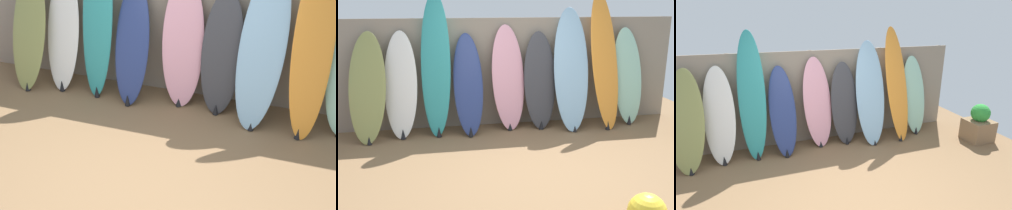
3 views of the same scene
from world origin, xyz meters
The scene contains 10 objects.
ground centered at (0.00, 0.00, 0.00)m, with size 7.68×7.68×0.00m, color brown.
fence_back centered at (0.00, 2.01, 0.90)m, with size 6.08×0.11×1.80m.
surfboard_olive_0 centered at (-2.12, 1.58, 0.81)m, with size 0.62×0.66×1.63m.
surfboard_white_1 centered at (-1.65, 1.68, 0.80)m, with size 0.54×0.55×1.63m.
surfboard_teal_2 centered at (-1.10, 1.68, 1.09)m, with size 0.51×0.55×2.20m.
surfboard_navy_3 centered at (-0.61, 1.64, 0.78)m, with size 0.48×0.60×1.59m.
surfboard_pink_4 centered at (0.05, 1.75, 0.84)m, with size 0.59×0.47×1.70m.
surfboard_charcoal_5 centered at (0.57, 1.70, 0.78)m, with size 0.54×0.41×1.59m.
surfboard_skyblue_6 centered at (1.07, 1.61, 0.98)m, with size 0.64×0.75×1.98m.
surfboard_orange_7 centered at (1.65, 1.60, 1.10)m, with size 0.55×0.74×2.23m.
Camera 1 is at (1.54, -3.55, 3.44)m, focal length 50.00 mm.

